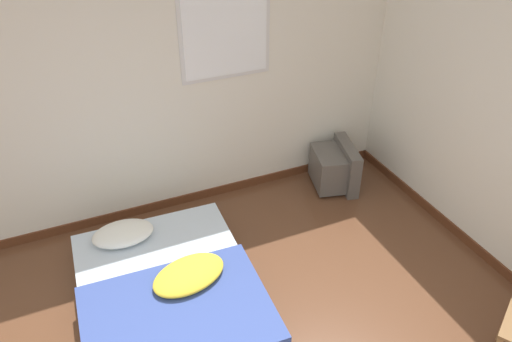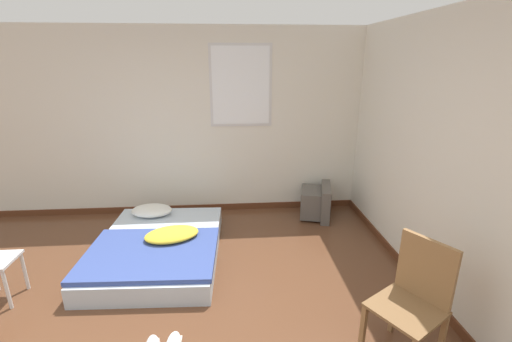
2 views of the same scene
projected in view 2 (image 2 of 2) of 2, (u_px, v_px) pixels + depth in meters
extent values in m
cube|color=silver|center=(185.00, 124.00, 4.78)|extent=(7.34, 0.06, 2.60)
cube|color=#562D19|center=(190.00, 208.00, 5.13)|extent=(7.34, 0.02, 0.09)
cube|color=silver|center=(241.00, 86.00, 4.64)|extent=(0.85, 0.01, 1.10)
cube|color=white|center=(241.00, 86.00, 4.64)|extent=(0.78, 0.01, 1.03)
cube|color=silver|center=(493.00, 185.00, 2.47)|extent=(0.06, 7.62, 2.60)
cube|color=#562D19|center=(456.00, 326.00, 2.85)|extent=(0.02, 7.62, 0.09)
cube|color=silver|center=(159.00, 248.00, 3.92)|extent=(1.39, 1.80, 0.21)
ellipsoid|color=silver|center=(152.00, 210.00, 4.47)|extent=(0.53, 0.36, 0.14)
cube|color=#384C93|center=(151.00, 253.00, 3.56)|extent=(1.38, 1.06, 0.05)
ellipsoid|color=yellow|center=(172.00, 234.00, 3.82)|extent=(0.67, 0.52, 0.11)
cube|color=#56514C|center=(311.00, 202.00, 4.91)|extent=(0.39, 0.54, 0.38)
cube|color=#56514C|center=(325.00, 202.00, 4.87)|extent=(0.26, 0.60, 0.47)
cube|color=black|center=(330.00, 201.00, 4.86)|extent=(0.12, 0.47, 0.34)
cube|color=olive|center=(363.00, 330.00, 2.58)|extent=(0.05, 0.05, 0.44)
cube|color=olive|center=(442.00, 339.00, 2.49)|extent=(0.05, 0.05, 0.44)
cube|color=olive|center=(394.00, 309.00, 2.80)|extent=(0.05, 0.05, 0.44)
cube|color=brown|center=(406.00, 309.00, 2.46)|extent=(0.61, 0.61, 0.02)
cube|color=olive|center=(426.00, 269.00, 2.49)|extent=(0.25, 0.38, 0.49)
cylinder|color=silver|center=(7.00, 290.00, 3.06)|extent=(0.03, 0.03, 0.40)
cylinder|color=silver|center=(25.00, 271.00, 3.33)|extent=(0.03, 0.03, 0.40)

